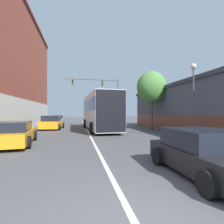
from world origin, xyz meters
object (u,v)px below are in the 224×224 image
object	(u,v)px
hatchback_foreground	(205,153)
street_tree_near	(152,88)
traffic_signal_gantry	(103,91)
parked_car_left_near	(12,134)
parked_car_left_mid	(57,120)
street_lamp	(193,90)
parked_car_left_far	(52,123)
bus	(100,111)

from	to	relation	value
hatchback_foreground	street_tree_near	distance (m)	13.48
hatchback_foreground	traffic_signal_gantry	world-z (taller)	traffic_signal_gantry
parked_car_left_near	parked_car_left_mid	distance (m)	18.55
hatchback_foreground	street_lamp	bearing A→B (deg)	-33.32
parked_car_left_far	street_tree_near	size ratio (longest dim) A/B	0.67
bus	hatchback_foreground	size ratio (longest dim) A/B	2.71
parked_car_left_near	parked_car_left_far	distance (m)	9.36
traffic_signal_gantry	parked_car_left_near	bearing A→B (deg)	-113.13
bus	parked_car_left_mid	world-z (taller)	bus
hatchback_foreground	street_lamp	xyz separation A→B (m)	(3.94, 5.95, 2.69)
bus	traffic_signal_gantry	bearing A→B (deg)	-13.11
parked_car_left_mid	street_tree_near	distance (m)	16.65
bus	hatchback_foreground	bearing A→B (deg)	-176.81
parked_car_left_far	traffic_signal_gantry	size ratio (longest dim) A/B	0.47
parked_car_left_mid	street_lamp	world-z (taller)	street_lamp
bus	parked_car_left_near	size ratio (longest dim) A/B	2.23
traffic_signal_gantry	street_lamp	bearing A→B (deg)	-78.69
traffic_signal_gantry	street_lamp	world-z (taller)	traffic_signal_gantry
bus	parked_car_left_near	world-z (taller)	bus
hatchback_foreground	parked_car_left_near	distance (m)	9.39
parked_car_left_far	hatchback_foreground	bearing A→B (deg)	-153.55
hatchback_foreground	parked_car_left_far	xyz separation A→B (m)	(-6.44, 15.36, 0.08)
bus	parked_car_left_near	xyz separation A→B (m)	(-5.75, -7.60, -1.39)
traffic_signal_gantry	bus	bearing A→B (deg)	-100.21
parked_car_left_far	street_lamp	bearing A→B (deg)	-128.49
hatchback_foreground	street_lamp	size ratio (longest dim) A/B	0.75
parked_car_left_near	traffic_signal_gantry	xyz separation A→B (m)	(7.58, 17.74, 4.76)
hatchback_foreground	parked_car_left_near	world-z (taller)	parked_car_left_near
parked_car_left_mid	street_lamp	xyz separation A→B (m)	(10.87, -18.63, 2.63)
parked_car_left_near	street_lamp	bearing A→B (deg)	-97.43
bus	traffic_signal_gantry	distance (m)	10.84
parked_car_left_far	street_tree_near	world-z (taller)	street_tree_near
parked_car_left_near	traffic_signal_gantry	distance (m)	19.87
parked_car_left_far	street_lamp	distance (m)	14.25
parked_car_left_far	traffic_signal_gantry	world-z (taller)	traffic_signal_gantry
street_lamp	traffic_signal_gantry	bearing A→B (deg)	101.31
bus	hatchback_foreground	world-z (taller)	bus
parked_car_left_far	parked_car_left_near	bearing A→B (deg)	179.03
parked_car_left_mid	hatchback_foreground	bearing A→B (deg)	-171.85
hatchback_foreground	parked_car_left_far	bearing A→B (deg)	22.94
parked_car_left_near	bus	bearing A→B (deg)	-44.15
parked_car_left_far	street_tree_near	bearing A→B (deg)	-102.56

